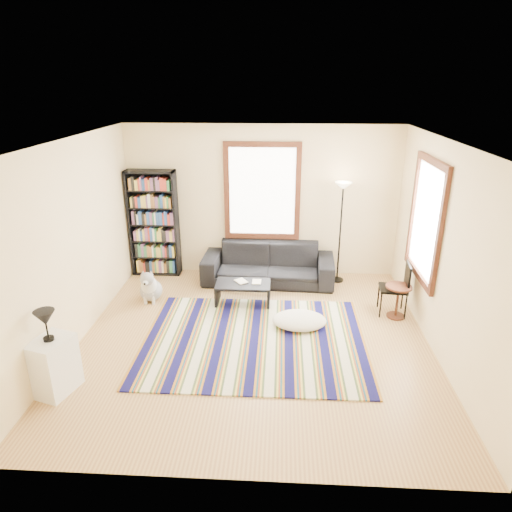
# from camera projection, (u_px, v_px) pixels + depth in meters

# --- Properties ---
(floor) EXTENTS (5.00, 5.00, 0.10)m
(floor) POSITION_uv_depth(u_px,v_px,m) (254.00, 342.00, 6.63)
(floor) COLOR tan
(floor) RESTS_ON ground
(ceiling) EXTENTS (5.00, 5.00, 0.10)m
(ceiling) POSITION_uv_depth(u_px,v_px,m) (254.00, 138.00, 5.58)
(ceiling) COLOR white
(ceiling) RESTS_ON floor
(wall_back) EXTENTS (5.00, 0.10, 2.80)m
(wall_back) POSITION_uv_depth(u_px,v_px,m) (262.00, 201.00, 8.48)
(wall_back) COLOR #FFE5AB
(wall_back) RESTS_ON floor
(wall_front) EXTENTS (5.00, 0.10, 2.80)m
(wall_front) POSITION_uv_depth(u_px,v_px,m) (235.00, 356.00, 3.73)
(wall_front) COLOR #FFE5AB
(wall_front) RESTS_ON floor
(wall_left) EXTENTS (0.10, 5.00, 2.80)m
(wall_left) POSITION_uv_depth(u_px,v_px,m) (68.00, 245.00, 6.24)
(wall_left) COLOR #FFE5AB
(wall_left) RESTS_ON floor
(wall_right) EXTENTS (0.10, 5.00, 2.80)m
(wall_right) POSITION_uv_depth(u_px,v_px,m) (448.00, 252.00, 5.97)
(wall_right) COLOR #FFE5AB
(wall_right) RESTS_ON floor
(window_back) EXTENTS (1.20, 0.06, 1.60)m
(window_back) POSITION_uv_depth(u_px,v_px,m) (262.00, 192.00, 8.33)
(window_back) COLOR white
(window_back) RESTS_ON wall_back
(window_right) EXTENTS (0.06, 1.20, 1.60)m
(window_right) POSITION_uv_depth(u_px,v_px,m) (426.00, 220.00, 6.65)
(window_right) COLOR white
(window_right) RESTS_ON wall_right
(rug) EXTENTS (3.17, 2.53, 0.02)m
(rug) POSITION_uv_depth(u_px,v_px,m) (254.00, 340.00, 6.58)
(rug) COLOR #0E0D41
(rug) RESTS_ON floor
(sofa) EXTENTS (2.43, 1.04, 0.70)m
(sofa) POSITION_uv_depth(u_px,v_px,m) (268.00, 264.00, 8.39)
(sofa) COLOR black
(sofa) RESTS_ON floor
(bookshelf) EXTENTS (0.90, 0.30, 2.00)m
(bookshelf) POSITION_uv_depth(u_px,v_px,m) (154.00, 224.00, 8.52)
(bookshelf) COLOR black
(bookshelf) RESTS_ON floor
(coffee_table) EXTENTS (0.94, 0.58, 0.36)m
(coffee_table) POSITION_uv_depth(u_px,v_px,m) (243.00, 293.00, 7.62)
(coffee_table) COLOR black
(coffee_table) RESTS_ON floor
(book_a) EXTENTS (0.27, 0.26, 0.02)m
(book_a) POSITION_uv_depth(u_px,v_px,m) (237.00, 283.00, 7.56)
(book_a) COLOR beige
(book_a) RESTS_ON coffee_table
(book_b) EXTENTS (0.15, 0.20, 0.02)m
(book_b) POSITION_uv_depth(u_px,v_px,m) (252.00, 282.00, 7.60)
(book_b) COLOR beige
(book_b) RESTS_ON coffee_table
(floor_cushion) EXTENTS (0.90, 0.73, 0.21)m
(floor_cushion) POSITION_uv_depth(u_px,v_px,m) (299.00, 320.00, 6.92)
(floor_cushion) COLOR silver
(floor_cushion) RESTS_ON floor
(floor_lamp) EXTENTS (0.33, 0.33, 1.86)m
(floor_lamp) POSITION_uv_depth(u_px,v_px,m) (340.00, 233.00, 8.20)
(floor_lamp) COLOR black
(floor_lamp) RESTS_ON floor
(side_table) EXTENTS (0.49, 0.49, 0.54)m
(side_table) POSITION_uv_depth(u_px,v_px,m) (397.00, 301.00, 7.14)
(side_table) COLOR #4C2013
(side_table) RESTS_ON floor
(folding_chair) EXTENTS (0.46, 0.44, 0.86)m
(folding_chair) POSITION_uv_depth(u_px,v_px,m) (393.00, 289.00, 7.20)
(folding_chair) COLOR black
(folding_chair) RESTS_ON floor
(white_cabinet) EXTENTS (0.51, 0.59, 0.70)m
(white_cabinet) POSITION_uv_depth(u_px,v_px,m) (54.00, 366.00, 5.40)
(white_cabinet) COLOR white
(white_cabinet) RESTS_ON floor
(table_lamp) EXTENTS (0.31, 0.31, 0.38)m
(table_lamp) POSITION_uv_depth(u_px,v_px,m) (46.00, 326.00, 5.21)
(table_lamp) COLOR black
(table_lamp) RESTS_ON white_cabinet
(dog) EXTENTS (0.43, 0.59, 0.58)m
(dog) POSITION_uv_depth(u_px,v_px,m) (151.00, 284.00, 7.70)
(dog) COLOR #B6B6B6
(dog) RESTS_ON floor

